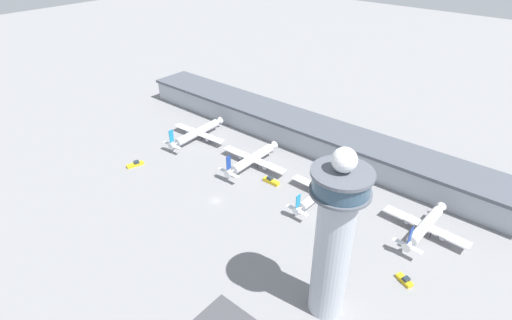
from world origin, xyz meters
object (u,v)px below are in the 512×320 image
object	(u,v)px
service_truck_baggage	(405,280)
service_truck_fuel	(135,164)
airplane_gate_delta	(425,226)
airplane_gate_bravo	(253,159)
airplane_gate_charlie	(323,190)
control_tower	(334,236)
airplane_gate_alpha	(197,133)
service_truck_catering	(271,181)

from	to	relation	value
service_truck_baggage	service_truck_fuel	bearing A→B (deg)	-173.90
airplane_gate_delta	service_truck_baggage	bearing A→B (deg)	-81.87
service_truck_baggage	airplane_gate_delta	bearing A→B (deg)	98.13
airplane_gate_bravo	airplane_gate_charlie	distance (m)	41.59
control_tower	airplane_gate_delta	size ratio (longest dim) A/B	1.72
airplane_gate_alpha	service_truck_baggage	size ratio (longest dim) A/B	6.05
airplane_gate_alpha	service_truck_catering	world-z (taller)	airplane_gate_alpha
control_tower	airplane_gate_alpha	xyz separation A→B (m)	(-116.50, 52.25, -26.04)
airplane_gate_alpha	airplane_gate_charlie	distance (m)	84.52
airplane_gate_delta	service_truck_catering	world-z (taller)	airplane_gate_delta
airplane_gate_charlie	service_truck_catering	size ratio (longest dim) A/B	4.94
airplane_gate_charlie	airplane_gate_delta	size ratio (longest dim) A/B	1.19
airplane_gate_bravo	service_truck_catering	world-z (taller)	airplane_gate_bravo
airplane_gate_delta	airplane_gate_charlie	bearing A→B (deg)	-173.67
airplane_gate_charlie	service_truck_catering	xyz separation A→B (m)	(-25.16, -5.71, -2.96)
control_tower	airplane_gate_alpha	size ratio (longest dim) A/B	1.47
airplane_gate_bravo	service_truck_fuel	world-z (taller)	airplane_gate_bravo
control_tower	airplane_gate_delta	distance (m)	61.81
airplane_gate_charlie	service_truck_fuel	world-z (taller)	airplane_gate_charlie
control_tower	service_truck_baggage	bearing A→B (deg)	59.32
airplane_gate_alpha	airplane_gate_bravo	bearing A→B (deg)	-2.77
service_truck_catering	airplane_gate_bravo	bearing A→B (deg)	160.71
airplane_gate_alpha	airplane_gate_charlie	xyz separation A→B (m)	(84.50, -2.11, 0.01)
service_truck_baggage	airplane_gate_alpha	bearing A→B (deg)	169.00
service_truck_catering	service_truck_fuel	distance (m)	70.32
airplane_gate_bravo	service_truck_baggage	bearing A→B (deg)	-14.82
airplane_gate_alpha	service_truck_catering	xyz separation A→B (m)	(59.34, -7.83, -2.96)
airplane_gate_charlie	control_tower	bearing A→B (deg)	-57.45
control_tower	service_truck_catering	distance (m)	77.98
airplane_gate_alpha	service_truck_fuel	size ratio (longest dim) A/B	4.58
airplane_gate_alpha	airplane_gate_delta	distance (m)	128.20
airplane_gate_alpha	airplane_gate_charlie	world-z (taller)	airplane_gate_alpha
airplane_gate_delta	airplane_gate_alpha	bearing A→B (deg)	-178.78
airplane_gate_bravo	service_truck_fuel	bearing A→B (deg)	-140.38
airplane_gate_bravo	service_truck_baggage	size ratio (longest dim) A/B	5.74
control_tower	airplane_gate_bravo	world-z (taller)	control_tower
airplane_gate_alpha	service_truck_catering	size ratio (longest dim) A/B	4.85
control_tower	service_truck_baggage	xyz separation A→B (m)	(15.74, 26.54, -29.24)
airplane_gate_bravo	service_truck_catering	bearing A→B (deg)	-19.29
control_tower	airplane_gate_bravo	bearing A→B (deg)	145.71
airplane_gate_bravo	airplane_gate_delta	world-z (taller)	airplane_gate_bravo
airplane_gate_alpha	service_truck_fuel	world-z (taller)	airplane_gate_alpha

